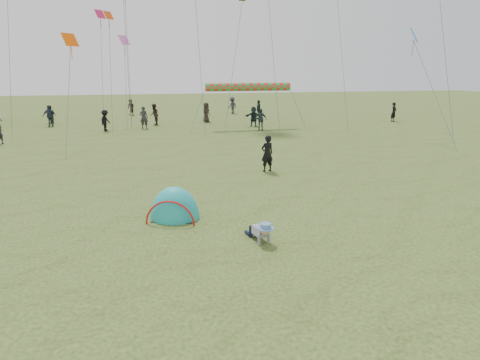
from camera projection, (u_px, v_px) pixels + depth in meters
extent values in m
plane|color=#274114|center=(263.00, 232.00, 10.59)|extent=(140.00, 140.00, 0.00)
ellipsoid|color=teal|center=(175.00, 217.00, 11.63)|extent=(1.84, 1.66, 1.98)
imported|color=black|center=(267.00, 154.00, 16.78)|extent=(0.68, 0.53, 1.65)
imported|color=black|center=(50.00, 115.00, 32.25)|extent=(0.97, 0.95, 1.58)
imported|color=#29344A|center=(50.00, 116.00, 30.64)|extent=(1.02, 0.42, 1.74)
imported|color=black|center=(105.00, 121.00, 28.27)|extent=(0.97, 1.19, 1.60)
imported|color=black|center=(206.00, 112.00, 33.29)|extent=(0.97, 1.00, 1.73)
imported|color=black|center=(394.00, 112.00, 33.70)|extent=(0.74, 0.66, 1.71)
imported|color=#2F251C|center=(131.00, 107.00, 38.40)|extent=(1.00, 1.01, 1.64)
imported|color=#19242A|center=(259.00, 110.00, 35.45)|extent=(0.75, 1.13, 1.79)
imported|color=#2B2A37|center=(232.00, 105.00, 40.08)|extent=(1.31, 1.18, 1.76)
imported|color=black|center=(254.00, 117.00, 30.72)|extent=(1.56, 0.74, 1.61)
imported|color=#26262B|center=(144.00, 118.00, 29.48)|extent=(0.70, 0.52, 1.74)
imported|color=black|center=(154.00, 115.00, 31.40)|extent=(0.72, 0.90, 1.78)
imported|color=#2D4047|center=(261.00, 120.00, 28.67)|extent=(1.01, 0.52, 1.66)
cylinder|color=red|center=(248.00, 87.00, 29.21)|extent=(6.73, 0.64, 0.64)
plane|color=#D21B58|center=(100.00, 14.00, 32.47)|extent=(0.91, 0.91, 0.74)
plane|color=#DC4D0C|center=(109.00, 15.00, 28.86)|extent=(0.75, 0.75, 0.61)
plane|color=#3396E4|center=(414.00, 35.00, 24.05)|extent=(1.10, 1.10, 0.90)
plane|color=#FD5500|center=(70.00, 40.00, 22.16)|extent=(0.93, 0.93, 0.76)
plane|color=#ED67CA|center=(124.00, 40.00, 31.60)|extent=(0.95, 0.95, 0.78)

